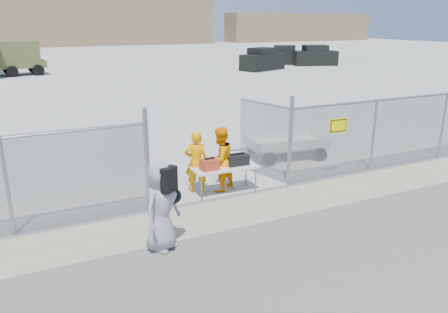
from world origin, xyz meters
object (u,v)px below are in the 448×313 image
visitor (161,206)px  utility_trailer (286,146)px  folding_table (225,180)px  security_worker_right (220,159)px  security_worker_left (196,162)px

visitor → utility_trailer: size_ratio=0.55×
folding_table → security_worker_right: bearing=101.7°
security_worker_left → visitor: size_ratio=0.93×
security_worker_left → security_worker_right: bearing=-170.1°
folding_table → security_worker_right: security_worker_right is taller
security_worker_right → visitor: 3.36m
utility_trailer → visitor: bearing=-134.8°
folding_table → visitor: 3.28m
security_worker_right → utility_trailer: (3.26, 1.79, -0.48)m
security_worker_left → utility_trailer: 4.25m
security_worker_left → security_worker_right: size_ratio=0.96×
folding_table → security_worker_right: (-0.04, 0.22, 0.51)m
visitor → utility_trailer: visitor is taller
security_worker_left → utility_trailer: security_worker_left is taller
visitor → utility_trailer: 7.03m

